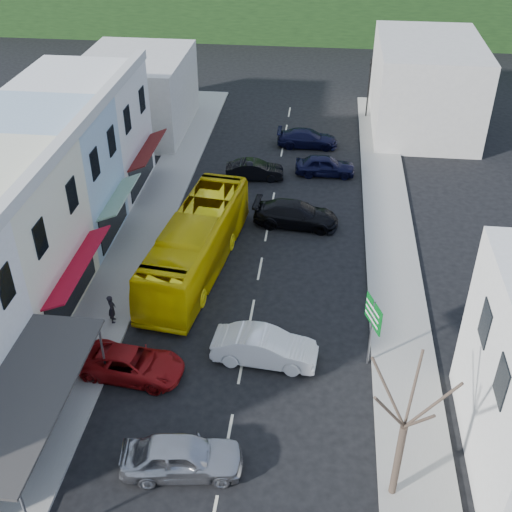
% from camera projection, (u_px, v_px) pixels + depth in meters
% --- Properties ---
extents(ground, '(120.00, 120.00, 0.00)m').
position_uv_depth(ground, '(241.00, 367.00, 29.70)').
color(ground, black).
rests_on(ground, ground).
extents(sidewalk_left, '(3.00, 52.00, 0.15)m').
position_uv_depth(sidewalk_left, '(140.00, 241.00, 38.60)').
color(sidewalk_left, gray).
rests_on(sidewalk_left, ground).
extents(sidewalk_right, '(3.00, 52.00, 0.15)m').
position_uv_depth(sidewalk_right, '(392.00, 256.00, 37.20)').
color(sidewalk_right, gray).
rests_on(sidewalk_right, ground).
extents(shopfront_row, '(8.25, 30.00, 8.00)m').
position_uv_depth(shopfront_row, '(11.00, 222.00, 32.75)').
color(shopfront_row, silver).
rests_on(shopfront_row, ground).
extents(distant_block_left, '(8.00, 10.00, 6.00)m').
position_uv_depth(distant_block_left, '(137.00, 93.00, 51.40)').
color(distant_block_left, '#B7B2A8').
rests_on(distant_block_left, ground).
extents(distant_block_right, '(8.00, 12.00, 7.00)m').
position_uv_depth(distant_block_right, '(426.00, 85.00, 51.45)').
color(distant_block_right, '#B7B2A8').
rests_on(distant_block_right, ground).
extents(bus, '(3.97, 11.82, 3.10)m').
position_uv_depth(bus, '(196.00, 246.00, 35.43)').
color(bus, yellow).
rests_on(bus, ground).
extents(car_silver, '(4.59, 2.35, 1.40)m').
position_uv_depth(car_silver, '(182.00, 458.00, 24.58)').
color(car_silver, '#A6A6AB').
rests_on(car_silver, ground).
extents(car_white, '(4.53, 2.16, 1.40)m').
position_uv_depth(car_white, '(265.00, 349.00, 29.69)').
color(car_white, silver).
rests_on(car_white, ground).
extents(car_red, '(4.78, 2.41, 1.40)m').
position_uv_depth(car_red, '(132.00, 363.00, 28.92)').
color(car_red, maroon).
rests_on(car_red, ground).
extents(car_black_near, '(4.63, 2.19, 1.40)m').
position_uv_depth(car_black_near, '(296.00, 215.00, 39.88)').
color(car_black_near, black).
rests_on(car_black_near, ground).
extents(car_navy_mid, '(4.45, 1.92, 1.40)m').
position_uv_depth(car_navy_mid, '(325.00, 166.00, 45.67)').
color(car_navy_mid, black).
rests_on(car_navy_mid, ground).
extents(car_black_far, '(4.55, 2.20, 1.40)m').
position_uv_depth(car_black_far, '(255.00, 170.00, 45.16)').
color(car_black_far, black).
rests_on(car_black_far, ground).
extents(car_navy_far, '(4.53, 1.90, 1.40)m').
position_uv_depth(car_navy_far, '(307.00, 138.00, 49.72)').
color(car_navy_far, black).
rests_on(car_navy_far, ground).
extents(pedestrian_left, '(0.52, 0.67, 1.70)m').
position_uv_depth(pedestrian_left, '(112.00, 308.00, 31.76)').
color(pedestrian_left, black).
rests_on(pedestrian_left, sidewalk_left).
extents(direction_sign, '(1.27, 1.78, 3.68)m').
position_uv_depth(direction_sign, '(371.00, 333.00, 28.89)').
color(direction_sign, '#055617').
rests_on(direction_sign, ground).
extents(street_tree, '(3.44, 3.44, 7.39)m').
position_uv_depth(street_tree, '(404.00, 427.00, 22.01)').
color(street_tree, '#3A2D24').
rests_on(street_tree, ground).
extents(traffic_signal, '(1.00, 1.26, 5.07)m').
position_uv_depth(traffic_signal, '(368.00, 89.00, 53.64)').
color(traffic_signal, black).
rests_on(traffic_signal, ground).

